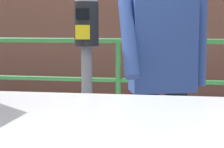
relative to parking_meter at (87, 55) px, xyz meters
The scene contains 4 objects.
parking_meter is the anchor object (origin of this frame).
pedestrian_at_meter 0.52m from the parking_meter, 17.20° to the left, with size 0.59×0.56×1.63m.
background_railing 2.44m from the parking_meter, 95.19° to the left, with size 24.06×0.06×1.08m.
backdrop_wall 5.15m from the parking_meter, 92.44° to the left, with size 32.00×0.50×2.81m, color brown.
Camera 1 is at (0.92, -2.33, 1.41)m, focal length 70.71 mm.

